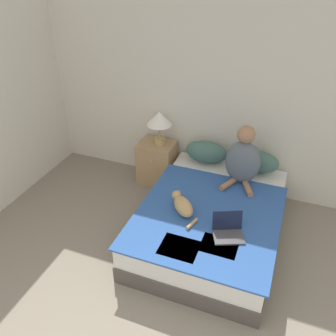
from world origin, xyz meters
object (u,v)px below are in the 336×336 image
(pillow_far, at_px, (257,161))
(table_lamp, at_px, (159,120))
(laptop_open, at_px, (228,231))
(person_sitting, at_px, (243,160))
(cat_tabby, at_px, (183,205))
(nightstand, at_px, (157,163))
(bed, at_px, (211,221))
(pillow_near, at_px, (206,152))

(pillow_far, height_order, table_lamp, table_lamp)
(laptop_open, xyz_separation_m, table_lamp, (-1.23, 1.23, 0.45))
(person_sitting, relative_size, cat_tabby, 1.73)
(pillow_far, height_order, laptop_open, pillow_far)
(pillow_far, distance_m, laptop_open, 1.27)
(pillow_far, distance_m, nightstand, 1.37)
(nightstand, bearing_deg, pillow_far, 1.31)
(laptop_open, bearing_deg, cat_tabby, 138.65)
(bed, distance_m, pillow_near, 0.99)
(pillow_near, bearing_deg, pillow_far, 0.00)
(person_sitting, height_order, nightstand, person_sitting)
(pillow_near, distance_m, cat_tabby, 1.09)
(bed, bearing_deg, nightstand, 140.77)
(laptop_open, distance_m, nightstand, 1.79)
(bed, height_order, pillow_far, pillow_far)
(pillow_near, xyz_separation_m, nightstand, (-0.68, -0.03, -0.30))
(pillow_near, relative_size, table_lamp, 1.17)
(pillow_far, xyz_separation_m, laptop_open, (-0.06, -1.26, -0.09))
(bed, height_order, cat_tabby, cat_tabby)
(pillow_far, height_order, cat_tabby, pillow_far)
(nightstand, bearing_deg, pillow_near, 2.56)
(pillow_near, relative_size, laptop_open, 1.47)
(person_sitting, xyz_separation_m, laptop_open, (0.07, -0.96, -0.27))
(bed, distance_m, laptop_open, 0.56)
(pillow_far, distance_m, cat_tabby, 1.24)
(laptop_open, relative_size, table_lamp, 0.80)
(laptop_open, xyz_separation_m, nightstand, (-1.28, 1.23, -0.20))
(cat_tabby, distance_m, laptop_open, 0.57)
(bed, xyz_separation_m, pillow_far, (0.33, 0.86, 0.38))
(bed, bearing_deg, pillow_near, 110.87)
(bed, bearing_deg, person_sitting, 70.43)
(bed, relative_size, laptop_open, 5.49)
(person_sitting, relative_size, laptop_open, 2.00)
(pillow_near, height_order, laptop_open, pillow_near)
(person_sitting, height_order, table_lamp, person_sitting)
(person_sitting, distance_m, laptop_open, 0.99)
(bed, xyz_separation_m, cat_tabby, (-0.27, -0.23, 0.32))
(person_sitting, distance_m, nightstand, 1.32)
(pillow_far, xyz_separation_m, table_lamp, (-1.29, -0.03, 0.36))
(pillow_near, relative_size, nightstand, 0.89)
(pillow_far, bearing_deg, nightstand, -178.69)
(cat_tabby, relative_size, nightstand, 0.70)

